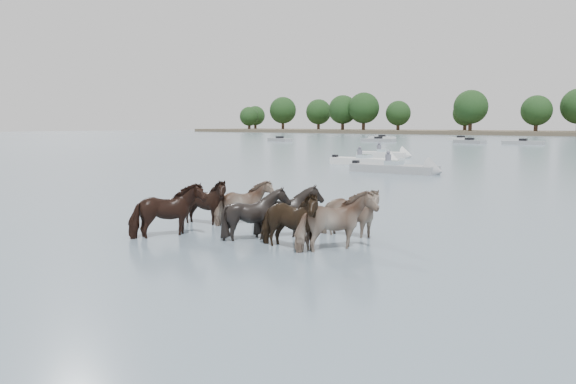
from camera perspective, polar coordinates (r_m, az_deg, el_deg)
The scene contains 7 objects.
ground at distance 16.29m, azimuth -9.07°, elevation -3.86°, with size 400.00×400.00×0.00m, color slate.
shoreline at distance 180.39m, azimuth 11.93°, elevation 5.83°, with size 160.00×30.00×1.00m, color #4C4233.
pony_herd at distance 15.19m, azimuth -2.52°, elevation -2.31°, with size 6.88×4.43×1.64m.
motorboat_a at distance 42.25m, azimuth 8.44°, elevation 2.96°, with size 5.55×2.03×1.92m.
motorboat_b at distance 35.57m, azimuth 11.51°, elevation 2.19°, with size 5.99×1.81×1.92m.
motorboat_f at distance 51.96m, azimuth 10.09°, elevation 3.62°, with size 5.09×2.51×1.92m.
treeline at distance 178.67m, azimuth 11.80°, elevation 7.88°, with size 142.21×22.50×12.50m.
Camera 1 is at (11.92, -10.70, 2.98)m, focal length 36.10 mm.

